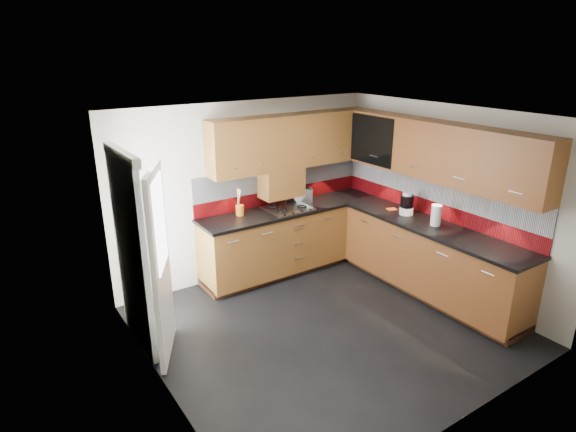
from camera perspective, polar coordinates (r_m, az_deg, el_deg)
room at (r=5.06m, az=5.00°, el=1.52°), size 4.00×3.80×2.64m
base_cabinets at (r=6.60m, az=8.10°, el=-4.08°), size 2.70×3.20×0.95m
countertop at (r=6.41m, az=8.29°, el=-0.20°), size 2.72×3.22×0.04m
backsplash at (r=6.62m, az=8.57°, el=3.07°), size 2.70×3.20×0.54m
upper_cabinets at (r=6.33m, az=9.43°, el=8.15°), size 2.50×3.20×0.72m
extractor_hood at (r=6.65m, az=-0.83°, el=4.00°), size 0.60×0.33×0.40m
glass_cabinet at (r=6.86m, az=10.78°, el=9.16°), size 0.32×0.80×0.66m
back_door at (r=5.08m, az=-16.70°, el=-4.85°), size 0.42×1.19×2.04m
gas_hob at (r=6.61m, az=-0.03°, el=0.96°), size 0.60×0.53×0.05m
utensil_pot at (r=6.38m, az=-5.75°, el=0.88°), size 0.11×0.11×0.39m
toaster at (r=6.93m, az=1.67°, el=2.53°), size 0.32×0.26×0.20m
food_processor at (r=6.56m, az=13.89°, el=1.34°), size 0.18×0.18×0.30m
paper_towel at (r=6.25m, az=17.15°, el=0.08°), size 0.16×0.16×0.26m
orange_cloth at (r=6.74m, az=12.19°, el=0.79°), size 0.15×0.14×0.01m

